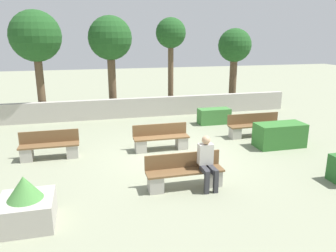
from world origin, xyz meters
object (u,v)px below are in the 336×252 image
Objects in this scene: tree_leftmost at (36,38)px; bench_front at (185,175)px; bench_left_side at (255,128)px; tree_center_left at (110,40)px; bench_back at (50,148)px; bench_right_side at (161,140)px; tree_rightmost at (235,48)px; tree_center_right at (171,36)px; planter_corner_left at (26,205)px; person_seated_man at (207,160)px.

bench_front is at bearing -62.56° from tree_leftmost.
tree_center_left is at bearing 122.71° from bench_left_side.
tree_center_left is at bearing 70.69° from bench_back.
bench_front and bench_right_side have the same top height.
tree_rightmost is (5.53, 9.05, 2.84)m from bench_front.
tree_leftmost is at bearing -176.41° from tree_center_right.
tree_center_right is (6.22, 0.39, 0.05)m from tree_leftmost.
bench_front is at bearing -91.49° from bench_right_side.
tree_rightmost reaches higher than planter_corner_left.
tree_center_left is 1.01× the size of tree_center_right.
planter_corner_left is at bearing -86.07° from tree_leftmost.
tree_leftmost is at bearing 129.22° from bench_right_side.
tree_leftmost is (-4.86, 8.46, 2.96)m from person_seated_man.
tree_center_right is at bearing 50.43° from bench_back.
tree_center_left is at bearing 96.85° from bench_front.
planter_corner_left is (-3.75, -3.85, 0.10)m from bench_right_side.
bench_back is at bearing 142.32° from person_seated_man.
tree_center_left is (3.26, 0.45, -0.12)m from tree_leftmost.
bench_front is 1.48× the size of person_seated_man.
tree_leftmost is at bearing 117.44° from bench_front.
bench_right_side is at bearing 177.60° from bench_left_side.
person_seated_man reaches higher than bench_front.
person_seated_man reaches higher than bench_left_side.
tree_leftmost reaches higher than person_seated_man.
bench_left_side is at bearing 42.27° from bench_front.
bench_right_side is at bearing -79.04° from tree_center_left.
bench_right_side is 3.18m from person_seated_man.
bench_left_side is 0.46× the size of tree_center_left.
tree_center_left is (-1.60, 8.90, 2.84)m from person_seated_man.
person_seated_man is (0.55, -0.14, 0.42)m from bench_front.
tree_rightmost is at bearing 4.30° from tree_leftmost.
tree_leftmost reaches higher than bench_right_side.
bench_back is at bearing 88.49° from planter_corner_left.
tree_center_right reaches higher than bench_front.
person_seated_man is at bearing 9.83° from planter_corner_left.
bench_left_side is 10.11m from tree_leftmost.
tree_center_left is 6.60m from tree_rightmost.
tree_center_left reaches higher than bench_front.
planter_corner_left is at bearing -120.27° from tree_center_right.
person_seated_man is 9.44m from tree_center_right.
bench_left_side is 1.58× the size of person_seated_man.
bench_right_side is 0.41× the size of tree_center_right.
bench_back is 8.60m from tree_center_right.
bench_back is 6.31m from tree_leftmost.
tree_center_left reaches higher than bench_back.
tree_center_left is 2.96m from tree_center_right.
tree_center_right is at bearing -1.14° from tree_center_left.
bench_right_side is at bearing 45.76° from planter_corner_left.
bench_front is at bearing 13.33° from planter_corner_left.
bench_front is at bearing -121.39° from tree_rightmost.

